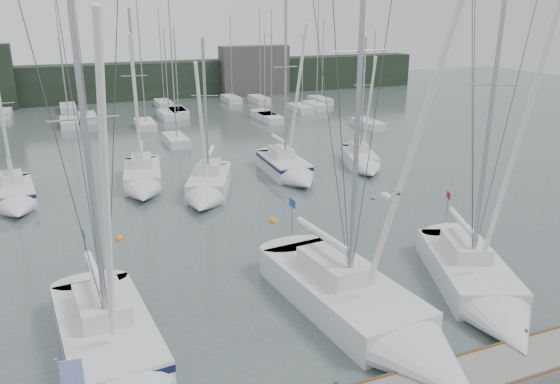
{
  "coord_description": "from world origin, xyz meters",
  "views": [
    {
      "loc": [
        -9.18,
        -16.94,
        12.08
      ],
      "look_at": [
        -0.27,
        5.0,
        4.11
      ],
      "focal_mm": 35.0,
      "sensor_mm": 36.0,
      "label": 1
    }
  ],
  "objects_px": {
    "sailboat_mid_b": "(143,182)",
    "sailboat_mid_d": "(290,170)",
    "sailboat_mid_a": "(15,198)",
    "buoy_b": "(273,221)",
    "sailboat_mid_e": "(363,163)",
    "sailboat_mid_c": "(207,190)",
    "sailboat_near_left": "(118,365)",
    "sailboat_near_center": "(379,322)",
    "sailboat_near_right": "(483,293)",
    "buoy_c": "(120,239)"
  },
  "relations": [
    {
      "from": "sailboat_mid_a",
      "to": "sailboat_near_left",
      "type": "bearing_deg",
      "value": -83.97
    },
    {
      "from": "sailboat_near_center",
      "to": "sailboat_mid_c",
      "type": "distance_m",
      "value": 18.41
    },
    {
      "from": "buoy_b",
      "to": "buoy_c",
      "type": "relative_size",
      "value": 1.02
    },
    {
      "from": "sailboat_mid_a",
      "to": "sailboat_mid_e",
      "type": "height_order",
      "value": "sailboat_mid_a"
    },
    {
      "from": "sailboat_mid_d",
      "to": "buoy_b",
      "type": "distance_m",
      "value": 8.91
    },
    {
      "from": "sailboat_mid_c",
      "to": "sailboat_near_left",
      "type": "bearing_deg",
      "value": -92.02
    },
    {
      "from": "sailboat_mid_a",
      "to": "sailboat_mid_d",
      "type": "height_order",
      "value": "sailboat_mid_d"
    },
    {
      "from": "sailboat_near_right",
      "to": "sailboat_mid_d",
      "type": "xyz_separation_m",
      "value": [
        -0.41,
        20.09,
        0.05
      ]
    },
    {
      "from": "sailboat_mid_b",
      "to": "buoy_c",
      "type": "xyz_separation_m",
      "value": [
        -2.58,
        -8.32,
        -0.58
      ]
    },
    {
      "from": "sailboat_near_right",
      "to": "sailboat_mid_d",
      "type": "relative_size",
      "value": 1.14
    },
    {
      "from": "sailboat_mid_a",
      "to": "buoy_b",
      "type": "xyz_separation_m",
      "value": [
        14.37,
        -8.58,
        -0.57
      ]
    },
    {
      "from": "sailboat_near_right",
      "to": "sailboat_mid_b",
      "type": "relative_size",
      "value": 1.2
    },
    {
      "from": "buoy_b",
      "to": "sailboat_mid_e",
      "type": "bearing_deg",
      "value": 36.22
    },
    {
      "from": "sailboat_near_left",
      "to": "sailboat_mid_a",
      "type": "height_order",
      "value": "sailboat_near_left"
    },
    {
      "from": "sailboat_mid_a",
      "to": "sailboat_mid_d",
      "type": "relative_size",
      "value": 0.8
    },
    {
      "from": "buoy_c",
      "to": "sailboat_mid_d",
      "type": "bearing_deg",
      "value": 27.73
    },
    {
      "from": "sailboat_near_left",
      "to": "sailboat_mid_e",
      "type": "height_order",
      "value": "sailboat_near_left"
    },
    {
      "from": "sailboat_mid_c",
      "to": "buoy_b",
      "type": "bearing_deg",
      "value": -42.97
    },
    {
      "from": "sailboat_near_center",
      "to": "sailboat_near_right",
      "type": "bearing_deg",
      "value": -1.62
    },
    {
      "from": "sailboat_mid_c",
      "to": "sailboat_mid_d",
      "type": "height_order",
      "value": "sailboat_mid_d"
    },
    {
      "from": "sailboat_near_right",
      "to": "sailboat_mid_d",
      "type": "height_order",
      "value": "sailboat_near_right"
    },
    {
      "from": "sailboat_mid_a",
      "to": "sailboat_mid_b",
      "type": "distance_m",
      "value": 8.13
    },
    {
      "from": "sailboat_near_left",
      "to": "sailboat_mid_a",
      "type": "xyz_separation_m",
      "value": [
        -4.1,
        20.32,
        -0.07
      ]
    },
    {
      "from": "sailboat_near_center",
      "to": "buoy_b",
      "type": "distance_m",
      "value": 12.81
    },
    {
      "from": "sailboat_mid_a",
      "to": "sailboat_mid_d",
      "type": "xyz_separation_m",
      "value": [
        18.78,
        -0.86,
        0.04
      ]
    },
    {
      "from": "sailboat_near_center",
      "to": "sailboat_mid_b",
      "type": "bearing_deg",
      "value": 98.5
    },
    {
      "from": "sailboat_mid_d",
      "to": "sailboat_near_center",
      "type": "bearing_deg",
      "value": -101.49
    },
    {
      "from": "sailboat_near_center",
      "to": "sailboat_mid_e",
      "type": "bearing_deg",
      "value": 55.23
    },
    {
      "from": "sailboat_mid_c",
      "to": "sailboat_mid_a",
      "type": "bearing_deg",
      "value": -172.58
    },
    {
      "from": "sailboat_mid_d",
      "to": "buoy_c",
      "type": "relative_size",
      "value": 27.62
    },
    {
      "from": "sailboat_mid_c",
      "to": "sailboat_mid_e",
      "type": "bearing_deg",
      "value": 31.96
    },
    {
      "from": "sailboat_mid_c",
      "to": "sailboat_mid_d",
      "type": "distance_m",
      "value": 7.33
    },
    {
      "from": "sailboat_mid_a",
      "to": "buoy_b",
      "type": "height_order",
      "value": "sailboat_mid_a"
    },
    {
      "from": "sailboat_near_left",
      "to": "sailboat_near_right",
      "type": "xyz_separation_m",
      "value": [
        15.08,
        -0.63,
        -0.08
      ]
    },
    {
      "from": "sailboat_mid_a",
      "to": "sailboat_mid_e",
      "type": "bearing_deg",
      "value": -7.02
    },
    {
      "from": "sailboat_near_center",
      "to": "sailboat_mid_d",
      "type": "relative_size",
      "value": 1.34
    },
    {
      "from": "sailboat_mid_a",
      "to": "sailboat_mid_e",
      "type": "xyz_separation_m",
      "value": [
        25.11,
        -0.72,
        -0.06
      ]
    },
    {
      "from": "sailboat_mid_b",
      "to": "sailboat_mid_d",
      "type": "relative_size",
      "value": 0.96
    },
    {
      "from": "sailboat_near_left",
      "to": "sailboat_mid_e",
      "type": "xyz_separation_m",
      "value": [
        21.01,
        19.6,
        -0.13
      ]
    },
    {
      "from": "sailboat_mid_c",
      "to": "buoy_b",
      "type": "distance_m",
      "value": 6.13
    },
    {
      "from": "sailboat_mid_c",
      "to": "sailboat_mid_b",
      "type": "bearing_deg",
      "value": 157.9
    },
    {
      "from": "sailboat_near_left",
      "to": "sailboat_mid_a",
      "type": "distance_m",
      "value": 20.73
    },
    {
      "from": "sailboat_mid_c",
      "to": "buoy_c",
      "type": "relative_size",
      "value": 22.73
    },
    {
      "from": "buoy_b",
      "to": "sailboat_near_right",
      "type": "bearing_deg",
      "value": -68.73
    },
    {
      "from": "sailboat_mid_d",
      "to": "buoy_c",
      "type": "height_order",
      "value": "sailboat_mid_d"
    },
    {
      "from": "sailboat_near_center",
      "to": "sailboat_mid_a",
      "type": "height_order",
      "value": "sailboat_near_center"
    },
    {
      "from": "sailboat_mid_d",
      "to": "buoy_c",
      "type": "xyz_separation_m",
      "value": [
        -13.24,
        -6.96,
        -0.61
      ]
    },
    {
      "from": "sailboat_mid_e",
      "to": "sailboat_mid_c",
      "type": "bearing_deg",
      "value": -152.87
    },
    {
      "from": "sailboat_near_right",
      "to": "buoy_b",
      "type": "bearing_deg",
      "value": 133.1
    },
    {
      "from": "sailboat_mid_a",
      "to": "buoy_b",
      "type": "relative_size",
      "value": 21.79
    }
  ]
}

